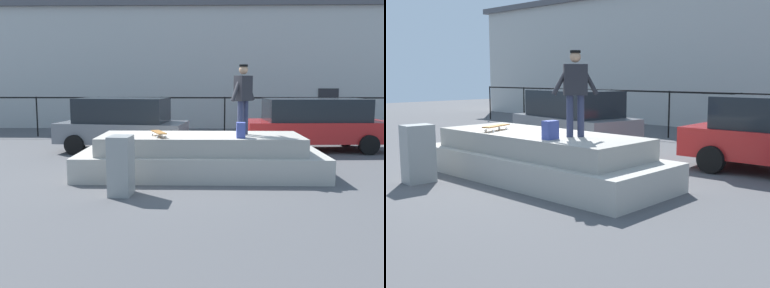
% 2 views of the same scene
% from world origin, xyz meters
% --- Properties ---
extents(ground_plane, '(60.00, 60.00, 0.00)m').
position_xyz_m(ground_plane, '(0.00, 0.00, 0.00)').
color(ground_plane, '#4C4C4F').
extents(concrete_ledge, '(6.00, 2.25, 1.01)m').
position_xyz_m(concrete_ledge, '(0.36, -0.25, 0.46)').
color(concrete_ledge, '#ADA89E').
rests_on(concrete_ledge, ground_plane).
extents(skateboarder, '(0.67, 0.78, 1.71)m').
position_xyz_m(skateboarder, '(1.39, -0.21, 2.01)').
color(skateboarder, '#2D334C').
rests_on(skateboarder, concrete_ledge).
extents(skateboard, '(0.46, 0.84, 0.12)m').
position_xyz_m(skateboard, '(-0.64, -0.64, 1.12)').
color(skateboard, brown).
rests_on(skateboard, concrete_ledge).
extents(backpack, '(0.21, 0.29, 0.36)m').
position_xyz_m(backpack, '(1.29, -0.81, 1.19)').
color(backpack, '#3F4C99').
rests_on(backpack, concrete_ledge).
extents(car_grey_hatchback_near, '(4.40, 2.63, 1.78)m').
position_xyz_m(car_grey_hatchback_near, '(-2.26, 3.59, 0.94)').
color(car_grey_hatchback_near, slate).
rests_on(car_grey_hatchback_near, ground_plane).
extents(utility_box, '(0.48, 0.63, 1.22)m').
position_xyz_m(utility_box, '(-1.26, -2.21, 0.61)').
color(utility_box, gray).
rests_on(utility_box, ground_plane).
extents(fence_row, '(24.06, 0.06, 1.69)m').
position_xyz_m(fence_row, '(0.00, 7.58, 1.24)').
color(fence_row, black).
rests_on(fence_row, ground_plane).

